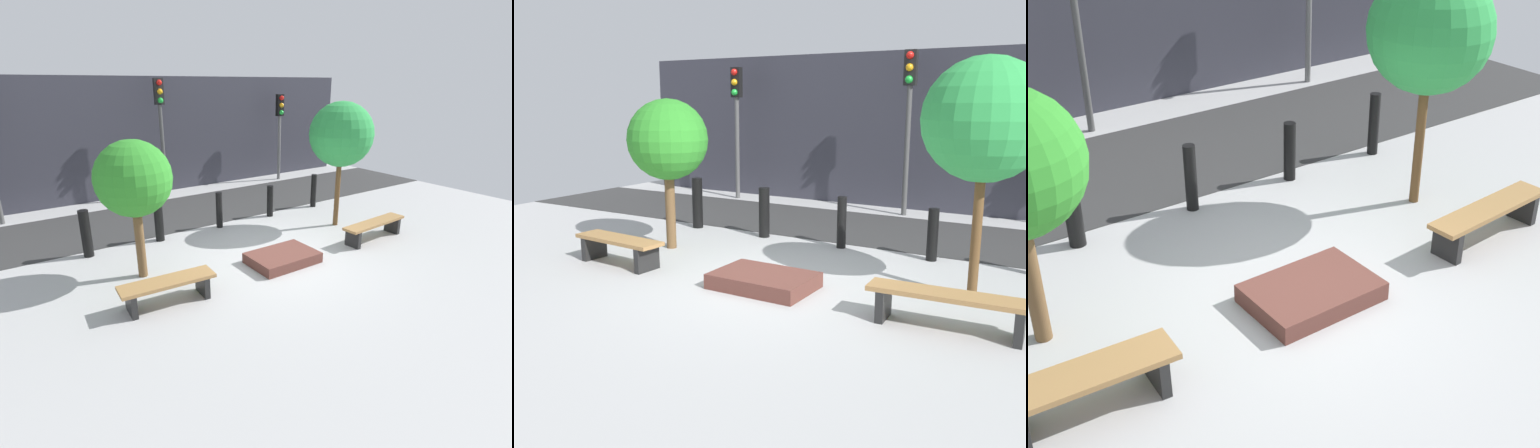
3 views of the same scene
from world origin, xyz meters
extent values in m
plane|color=#ABABAB|center=(0.00, 0.00, 0.00)|extent=(18.00, 18.00, 0.00)
cube|color=#333333|center=(0.00, 4.34, 0.01)|extent=(18.00, 3.02, 0.01)
cube|color=#33333D|center=(0.00, 7.19, 1.91)|extent=(16.20, 0.50, 3.81)
cube|color=black|center=(-3.28, -0.26, 0.20)|extent=(0.13, 0.46, 0.39)
cube|color=black|center=(-2.01, -0.34, 0.20)|extent=(0.13, 0.46, 0.39)
cube|color=#9E7242|center=(-2.65, -0.30, 0.42)|extent=(1.66, 0.56, 0.06)
cube|color=black|center=(1.88, -0.35, 0.20)|extent=(0.12, 0.40, 0.39)
cube|color=black|center=(3.42, -0.25, 0.20)|extent=(0.12, 0.40, 0.39)
cube|color=#9E7242|center=(2.65, -0.30, 0.42)|extent=(1.92, 0.51, 0.06)
cube|color=brown|center=(0.00, -0.10, 0.11)|extent=(1.41, 0.97, 0.22)
cylinder|color=brown|center=(-2.65, 0.98, 0.78)|extent=(0.18, 0.18, 1.57)
sphere|color=#2F8B29|center=(-2.65, 0.98, 1.96)|extent=(1.42, 1.42, 1.42)
cylinder|color=brown|center=(2.65, 0.98, 0.97)|extent=(0.13, 0.13, 1.95)
sphere|color=green|center=(2.65, 0.98, 2.39)|extent=(1.61, 1.61, 1.61)
cylinder|color=black|center=(-3.30, 2.58, 0.53)|extent=(0.22, 0.22, 1.05)
cylinder|color=black|center=(-1.65, 2.58, 0.49)|extent=(0.21, 0.21, 0.98)
cylinder|color=black|center=(0.00, 2.58, 0.47)|extent=(0.17, 0.17, 0.94)
cylinder|color=black|center=(1.65, 2.58, 0.44)|extent=(0.18, 0.18, 0.89)
cylinder|color=black|center=(3.30, 2.58, 0.50)|extent=(0.17, 0.17, 1.00)
cylinder|color=#494949|center=(0.00, 6.15, 1.87)|extent=(0.12, 0.12, 3.74)
cube|color=black|center=(0.00, 6.15, 3.35)|extent=(0.28, 0.16, 0.78)
sphere|color=red|center=(0.00, 6.05, 3.61)|extent=(0.17, 0.17, 0.17)
sphere|color=orange|center=(0.00, 6.05, 3.35)|extent=(0.17, 0.17, 0.17)
sphere|color=green|center=(0.00, 6.05, 3.09)|extent=(0.17, 0.17, 0.17)
cylinder|color=slate|center=(4.71, 6.15, 1.60)|extent=(0.12, 0.12, 3.20)
cube|color=black|center=(4.71, 6.15, 2.81)|extent=(0.28, 0.16, 0.78)
sphere|color=red|center=(4.71, 6.05, 3.07)|extent=(0.17, 0.17, 0.17)
sphere|color=orange|center=(4.71, 6.05, 2.81)|extent=(0.17, 0.17, 0.17)
sphere|color=green|center=(4.71, 6.05, 2.55)|extent=(0.17, 0.17, 0.17)
camera|label=1|loc=(-4.85, -6.13, 3.60)|focal=28.00mm
camera|label=2|loc=(4.11, -6.72, 2.62)|focal=40.00mm
camera|label=3|loc=(-4.04, -5.20, 4.59)|focal=50.00mm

